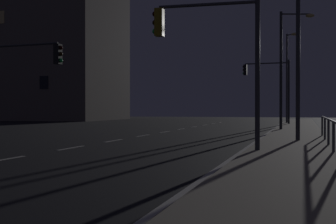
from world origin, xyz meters
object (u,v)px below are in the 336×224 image
at_px(traffic_light_overhead_east, 210,42).
at_px(street_lamp_far_end, 286,59).
at_px(traffic_light_near_right, 269,79).
at_px(building_distant, 28,15).
at_px(street_lamp_across_street, 288,70).
at_px(street_lamp_median, 289,27).
at_px(traffic_light_mid_right, 17,68).

bearing_deg(traffic_light_overhead_east, street_lamp_far_end, 82.73).
height_order(traffic_light_near_right, building_distant, building_distant).
relative_size(street_lamp_across_street, street_lamp_far_end, 1.09).
xyz_separation_m(street_lamp_median, street_lamp_across_street, (-0.77, 23.81, 0.08)).
xyz_separation_m(street_lamp_across_street, street_lamp_far_end, (0.31, -13.46, -0.33)).
xyz_separation_m(traffic_light_overhead_east, street_lamp_across_street, (1.66, 28.84, 1.32)).
height_order(street_lamp_median, building_distant, building_distant).
bearing_deg(traffic_light_near_right, street_lamp_median, -83.64).
bearing_deg(street_lamp_median, traffic_light_near_right, 96.36).
bearing_deg(street_lamp_median, building_distant, 136.75).
xyz_separation_m(traffic_light_near_right, street_lamp_across_street, (1.58, 2.76, 0.96)).
bearing_deg(street_lamp_across_street, traffic_light_mid_right, -115.99).
height_order(street_lamp_across_street, street_lamp_far_end, street_lamp_across_street).
bearing_deg(traffic_light_mid_right, traffic_light_overhead_east, -21.62).
bearing_deg(street_lamp_median, traffic_light_overhead_east, -115.71).
distance_m(traffic_light_overhead_east, street_lamp_median, 5.72).
relative_size(traffic_light_mid_right, street_lamp_across_street, 0.59).
relative_size(traffic_light_overhead_east, street_lamp_far_end, 0.67).
height_order(traffic_light_near_right, street_lamp_across_street, street_lamp_across_street).
xyz_separation_m(traffic_light_overhead_east, street_lamp_median, (2.42, 5.03, 1.24)).
height_order(traffic_light_near_right, street_lamp_median, street_lamp_median).
relative_size(street_lamp_median, building_distant, 0.29).
distance_m(street_lamp_median, building_distant, 48.29).
height_order(street_lamp_far_end, building_distant, building_distant).
distance_m(street_lamp_across_street, street_lamp_far_end, 13.46).
distance_m(street_lamp_across_street, building_distant, 36.00).
bearing_deg(street_lamp_median, street_lamp_far_end, 92.55).
relative_size(traffic_light_near_right, building_distant, 0.20).
xyz_separation_m(traffic_light_near_right, traffic_light_overhead_east, (-0.08, -26.07, -0.36)).
height_order(traffic_light_overhead_east, building_distant, building_distant).
distance_m(street_lamp_far_end, building_distant, 41.70).
bearing_deg(building_distant, street_lamp_across_street, -14.46).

